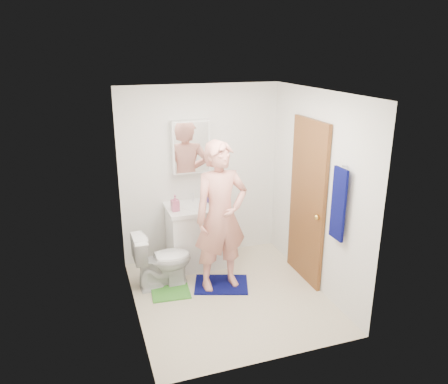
{
  "coord_description": "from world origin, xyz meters",
  "views": [
    {
      "loc": [
        -1.52,
        -4.33,
        2.85
      ],
      "look_at": [
        0.01,
        0.25,
        1.24
      ],
      "focal_mm": 35.0,
      "sensor_mm": 36.0,
      "label": 1
    }
  ],
  "objects_px": {
    "toilet": "(162,260)",
    "soap_dispenser": "(175,203)",
    "vanity_cabinet": "(197,237)",
    "medicine_cabinet": "(191,147)",
    "towel": "(339,204)",
    "toothbrush_cup": "(209,199)",
    "man": "(221,217)"
  },
  "relations": [
    {
      "from": "vanity_cabinet",
      "to": "medicine_cabinet",
      "type": "height_order",
      "value": "medicine_cabinet"
    },
    {
      "from": "vanity_cabinet",
      "to": "man",
      "type": "bearing_deg",
      "value": -79.82
    },
    {
      "from": "soap_dispenser",
      "to": "man",
      "type": "bearing_deg",
      "value": -54.43
    },
    {
      "from": "vanity_cabinet",
      "to": "toothbrush_cup",
      "type": "distance_m",
      "value": 0.54
    },
    {
      "from": "towel",
      "to": "vanity_cabinet",
      "type": "bearing_deg",
      "value": 128.47
    },
    {
      "from": "man",
      "to": "medicine_cabinet",
      "type": "bearing_deg",
      "value": 92.44
    },
    {
      "from": "vanity_cabinet",
      "to": "medicine_cabinet",
      "type": "xyz_separation_m",
      "value": [
        0.0,
        0.22,
        1.2
      ]
    },
    {
      "from": "toilet",
      "to": "toothbrush_cup",
      "type": "xyz_separation_m",
      "value": [
        0.76,
        0.5,
        0.54
      ]
    },
    {
      "from": "towel",
      "to": "man",
      "type": "distance_m",
      "value": 1.37
    },
    {
      "from": "man",
      "to": "towel",
      "type": "bearing_deg",
      "value": -42.61
    },
    {
      "from": "medicine_cabinet",
      "to": "man",
      "type": "bearing_deg",
      "value": -82.33
    },
    {
      "from": "toothbrush_cup",
      "to": "man",
      "type": "xyz_separation_m",
      "value": [
        -0.08,
        -0.75,
        0.04
      ]
    },
    {
      "from": "vanity_cabinet",
      "to": "medicine_cabinet",
      "type": "relative_size",
      "value": 1.14
    },
    {
      "from": "toilet",
      "to": "soap_dispenser",
      "type": "bearing_deg",
      "value": -38.72
    },
    {
      "from": "medicine_cabinet",
      "to": "toothbrush_cup",
      "type": "distance_m",
      "value": 0.75
    },
    {
      "from": "towel",
      "to": "soap_dispenser",
      "type": "xyz_separation_m",
      "value": [
        -1.48,
        1.4,
        -0.29
      ]
    },
    {
      "from": "toilet",
      "to": "soap_dispenser",
      "type": "distance_m",
      "value": 0.73
    },
    {
      "from": "medicine_cabinet",
      "to": "toothbrush_cup",
      "type": "height_order",
      "value": "medicine_cabinet"
    },
    {
      "from": "towel",
      "to": "toilet",
      "type": "height_order",
      "value": "towel"
    },
    {
      "from": "toothbrush_cup",
      "to": "soap_dispenser",
      "type": "bearing_deg",
      "value": -162.14
    },
    {
      "from": "vanity_cabinet",
      "to": "soap_dispenser",
      "type": "distance_m",
      "value": 0.64
    },
    {
      "from": "toothbrush_cup",
      "to": "man",
      "type": "relative_size",
      "value": 0.06
    },
    {
      "from": "toilet",
      "to": "towel",
      "type": "bearing_deg",
      "value": -122.9
    },
    {
      "from": "medicine_cabinet",
      "to": "toilet",
      "type": "distance_m",
      "value": 1.51
    },
    {
      "from": "vanity_cabinet",
      "to": "medicine_cabinet",
      "type": "bearing_deg",
      "value": 90.0
    },
    {
      "from": "soap_dispenser",
      "to": "toothbrush_cup",
      "type": "height_order",
      "value": "soap_dispenser"
    },
    {
      "from": "toothbrush_cup",
      "to": "towel",
      "type": "bearing_deg",
      "value": -58.0
    },
    {
      "from": "toilet",
      "to": "man",
      "type": "height_order",
      "value": "man"
    },
    {
      "from": "vanity_cabinet",
      "to": "toilet",
      "type": "distance_m",
      "value": 0.7
    },
    {
      "from": "towel",
      "to": "toilet",
      "type": "relative_size",
      "value": 1.12
    },
    {
      "from": "toilet",
      "to": "soap_dispenser",
      "type": "xyz_separation_m",
      "value": [
        0.25,
        0.33,
        0.6
      ]
    },
    {
      "from": "towel",
      "to": "medicine_cabinet",
      "type": "bearing_deg",
      "value": 124.61
    }
  ]
}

